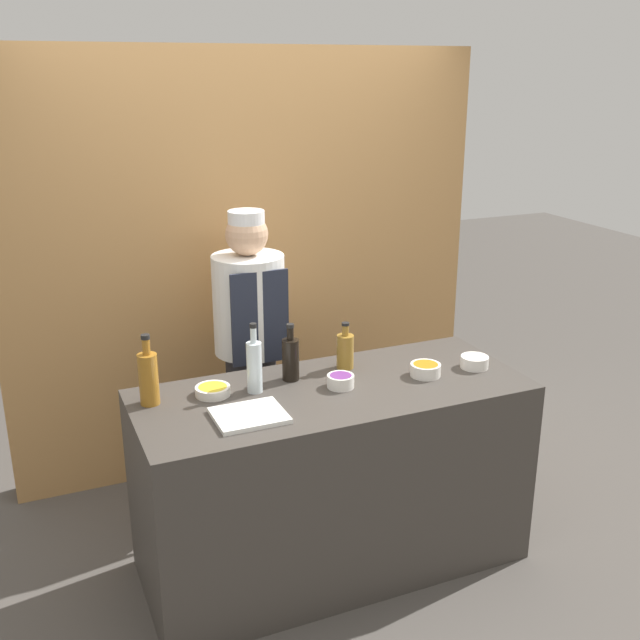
{
  "coord_description": "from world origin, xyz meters",
  "views": [
    {
      "loc": [
        -1.27,
        -2.81,
        2.29
      ],
      "look_at": [
        0.0,
        0.15,
        1.19
      ],
      "focal_mm": 42.0,
      "sensor_mm": 36.0,
      "label": 1
    }
  ],
  "objects_px": {
    "bottle_amber": "(148,377)",
    "bottle_clear": "(254,365)",
    "bottle_soy": "(291,358)",
    "sauce_bowl_purple": "(341,381)",
    "bottle_vinegar": "(345,350)",
    "sauce_bowl_white": "(475,361)",
    "sauce_bowl_yellow": "(213,390)",
    "cutting_board": "(249,416)",
    "sauce_bowl_orange": "(425,369)",
    "chef_center": "(251,349)"
  },
  "relations": [
    {
      "from": "sauce_bowl_orange",
      "to": "cutting_board",
      "type": "xyz_separation_m",
      "value": [
        -0.9,
        -0.1,
        -0.02
      ]
    },
    {
      "from": "bottle_clear",
      "to": "sauce_bowl_purple",
      "type": "bearing_deg",
      "value": -16.62
    },
    {
      "from": "bottle_amber",
      "to": "bottle_soy",
      "type": "xyz_separation_m",
      "value": [
        0.65,
        0.01,
        -0.02
      ]
    },
    {
      "from": "sauce_bowl_purple",
      "to": "cutting_board",
      "type": "height_order",
      "value": "sauce_bowl_purple"
    },
    {
      "from": "bottle_vinegar",
      "to": "sauce_bowl_purple",
      "type": "bearing_deg",
      "value": -119.61
    },
    {
      "from": "sauce_bowl_white",
      "to": "cutting_board",
      "type": "height_order",
      "value": "sauce_bowl_white"
    },
    {
      "from": "sauce_bowl_yellow",
      "to": "bottle_vinegar",
      "type": "bearing_deg",
      "value": 4.75
    },
    {
      "from": "cutting_board",
      "to": "bottle_clear",
      "type": "bearing_deg",
      "value": 66.26
    },
    {
      "from": "bottle_amber",
      "to": "chef_center",
      "type": "height_order",
      "value": "chef_center"
    },
    {
      "from": "sauce_bowl_purple",
      "to": "bottle_soy",
      "type": "distance_m",
      "value": 0.26
    },
    {
      "from": "sauce_bowl_yellow",
      "to": "sauce_bowl_white",
      "type": "bearing_deg",
      "value": -8.6
    },
    {
      "from": "bottle_vinegar",
      "to": "bottle_soy",
      "type": "bearing_deg",
      "value": -174.2
    },
    {
      "from": "bottle_soy",
      "to": "sauce_bowl_white",
      "type": "bearing_deg",
      "value": -13.93
    },
    {
      "from": "sauce_bowl_orange",
      "to": "bottle_amber",
      "type": "relative_size",
      "value": 0.45
    },
    {
      "from": "sauce_bowl_yellow",
      "to": "chef_center",
      "type": "distance_m",
      "value": 0.71
    },
    {
      "from": "sauce_bowl_orange",
      "to": "sauce_bowl_purple",
      "type": "xyz_separation_m",
      "value": [
        -0.42,
        0.03,
        -0.0
      ]
    },
    {
      "from": "bottle_amber",
      "to": "bottle_clear",
      "type": "height_order",
      "value": "bottle_clear"
    },
    {
      "from": "sauce_bowl_purple",
      "to": "bottle_vinegar",
      "type": "bearing_deg",
      "value": 60.39
    },
    {
      "from": "sauce_bowl_white",
      "to": "sauce_bowl_yellow",
      "type": "bearing_deg",
      "value": 171.4
    },
    {
      "from": "sauce_bowl_orange",
      "to": "sauce_bowl_yellow",
      "type": "height_order",
      "value": "sauce_bowl_orange"
    },
    {
      "from": "bottle_soy",
      "to": "cutting_board",
      "type": "bearing_deg",
      "value": -134.75
    },
    {
      "from": "sauce_bowl_white",
      "to": "bottle_soy",
      "type": "distance_m",
      "value": 0.89
    },
    {
      "from": "sauce_bowl_orange",
      "to": "bottle_clear",
      "type": "relative_size",
      "value": 0.44
    },
    {
      "from": "bottle_amber",
      "to": "sauce_bowl_white",
      "type": "bearing_deg",
      "value": -7.83
    },
    {
      "from": "bottle_vinegar",
      "to": "bottle_soy",
      "type": "distance_m",
      "value": 0.29
    },
    {
      "from": "sauce_bowl_white",
      "to": "bottle_vinegar",
      "type": "relative_size",
      "value": 0.58
    },
    {
      "from": "bottle_clear",
      "to": "sauce_bowl_yellow",
      "type": "bearing_deg",
      "value": 168.36
    },
    {
      "from": "sauce_bowl_yellow",
      "to": "sauce_bowl_orange",
      "type": "bearing_deg",
      "value": -10.51
    },
    {
      "from": "sauce_bowl_orange",
      "to": "chef_center",
      "type": "xyz_separation_m",
      "value": [
        -0.6,
        0.78,
        -0.08
      ]
    },
    {
      "from": "chef_center",
      "to": "sauce_bowl_orange",
      "type": "bearing_deg",
      "value": -52.41
    },
    {
      "from": "bottle_vinegar",
      "to": "bottle_amber",
      "type": "bearing_deg",
      "value": -177.84
    },
    {
      "from": "cutting_board",
      "to": "bottle_amber",
      "type": "distance_m",
      "value": 0.47
    },
    {
      "from": "bottle_clear",
      "to": "chef_center",
      "type": "xyz_separation_m",
      "value": [
        0.19,
        0.64,
        -0.18
      ]
    },
    {
      "from": "sauce_bowl_yellow",
      "to": "bottle_clear",
      "type": "distance_m",
      "value": 0.21
    },
    {
      "from": "cutting_board",
      "to": "sauce_bowl_orange",
      "type": "bearing_deg",
      "value": 6.22
    },
    {
      "from": "cutting_board",
      "to": "bottle_soy",
      "type": "distance_m",
      "value": 0.44
    },
    {
      "from": "sauce_bowl_yellow",
      "to": "bottle_clear",
      "type": "bearing_deg",
      "value": -11.64
    },
    {
      "from": "bottle_vinegar",
      "to": "sauce_bowl_white",
      "type": "bearing_deg",
      "value": -23.04
    },
    {
      "from": "bottle_soy",
      "to": "bottle_clear",
      "type": "bearing_deg",
      "value": -161.98
    },
    {
      "from": "cutting_board",
      "to": "bottle_soy",
      "type": "xyz_separation_m",
      "value": [
        0.3,
        0.3,
        0.1
      ]
    },
    {
      "from": "bottle_soy",
      "to": "bottle_clear",
      "type": "relative_size",
      "value": 0.85
    },
    {
      "from": "sauce_bowl_orange",
      "to": "sauce_bowl_yellow",
      "type": "relative_size",
      "value": 0.92
    },
    {
      "from": "sauce_bowl_white",
      "to": "bottle_vinegar",
      "type": "distance_m",
      "value": 0.62
    },
    {
      "from": "bottle_vinegar",
      "to": "bottle_clear",
      "type": "distance_m",
      "value": 0.5
    },
    {
      "from": "sauce_bowl_orange",
      "to": "sauce_bowl_purple",
      "type": "height_order",
      "value": "same"
    },
    {
      "from": "sauce_bowl_white",
      "to": "bottle_vinegar",
      "type": "height_order",
      "value": "bottle_vinegar"
    },
    {
      "from": "sauce_bowl_orange",
      "to": "bottle_soy",
      "type": "distance_m",
      "value": 0.63
    },
    {
      "from": "sauce_bowl_purple",
      "to": "bottle_clear",
      "type": "relative_size",
      "value": 0.38
    },
    {
      "from": "sauce_bowl_white",
      "to": "sauce_bowl_orange",
      "type": "relative_size",
      "value": 0.94
    },
    {
      "from": "sauce_bowl_purple",
      "to": "chef_center",
      "type": "height_order",
      "value": "chef_center"
    }
  ]
}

